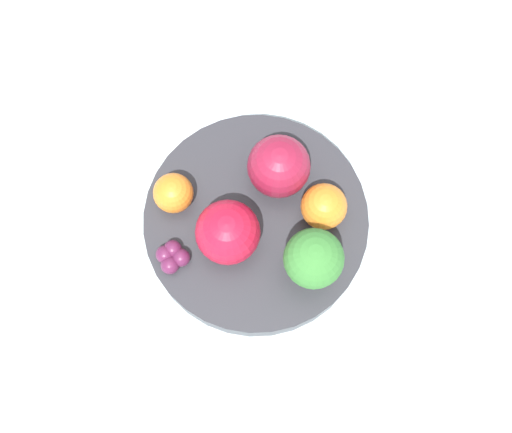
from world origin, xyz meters
TOP-DOWN VIEW (x-y plane):
  - ground_plane at (0.00, 0.00)m, footprint 6.00×6.00m
  - table_surface at (0.00, 0.00)m, footprint 1.20×1.20m
  - bowl at (0.00, 0.00)m, footprint 0.22×0.22m
  - broccoli at (-0.03, -0.06)m, footprint 0.06×0.06m
  - apple_red at (-0.03, 0.02)m, footprint 0.06×0.06m
  - apple_green at (0.05, -0.01)m, footprint 0.06×0.06m
  - orange_front at (0.02, -0.06)m, footprint 0.04×0.04m
  - orange_back at (-0.00, 0.08)m, footprint 0.04×0.04m
  - grape_cluster at (-0.06, 0.07)m, footprint 0.03×0.03m

SIDE VIEW (x-z plane):
  - ground_plane at x=0.00m, z-range 0.00..0.00m
  - table_surface at x=0.00m, z-range 0.00..0.02m
  - bowl at x=0.00m, z-range 0.02..0.05m
  - grape_cluster at x=-0.06m, z-range 0.05..0.07m
  - orange_back at x=0.00m, z-range 0.05..0.09m
  - orange_front at x=0.02m, z-range 0.05..0.10m
  - apple_green at x=0.05m, z-range 0.05..0.11m
  - apple_red at x=-0.03m, z-range 0.05..0.11m
  - broccoli at x=-0.03m, z-range 0.06..0.13m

